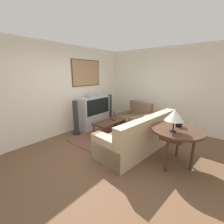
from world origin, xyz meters
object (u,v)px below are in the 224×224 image
(tv, at_px, (94,112))
(table_lamp, at_px, (175,115))
(armchair, at_px, (133,120))
(console_table, at_px, (177,133))
(speaker_tower_right, at_px, (110,109))
(couch, at_px, (139,137))
(coffee_table, at_px, (110,123))
(speaker_tower_left, at_px, (76,119))
(mantel_clock, at_px, (179,123))

(tv, xyz_separation_m, table_lamp, (-0.70, -2.91, 0.56))
(armchair, height_order, table_lamp, table_lamp)
(console_table, bearing_deg, speaker_tower_right, 65.68)
(console_table, xyz_separation_m, table_lamp, (-0.19, 0.03, 0.40))
(couch, relative_size, coffee_table, 2.19)
(table_lamp, distance_m, speaker_tower_left, 2.94)
(couch, xyz_separation_m, console_table, (-0.11, -0.91, 0.39))
(console_table, xyz_separation_m, speaker_tower_right, (1.31, 2.90, -0.21))
(table_lamp, height_order, speaker_tower_left, table_lamp)
(tv, relative_size, mantel_clock, 7.25)
(tv, bearing_deg, table_lamp, -103.45)
(armchair, bearing_deg, console_table, -20.15)
(couch, relative_size, mantel_clock, 14.35)
(couch, relative_size, console_table, 2.31)
(tv, bearing_deg, mantel_clock, -96.37)
(table_lamp, height_order, mantel_clock, table_lamp)
(armchair, distance_m, console_table, 2.28)
(tv, bearing_deg, armchair, -54.74)
(tv, relative_size, table_lamp, 2.69)
(speaker_tower_right, bearing_deg, table_lamp, -117.66)
(armchair, bearing_deg, coffee_table, -87.29)
(tv, height_order, speaker_tower_left, tv)
(console_table, distance_m, speaker_tower_left, 2.93)
(table_lamp, distance_m, mantel_clock, 0.44)
(couch, xyz_separation_m, speaker_tower_right, (1.20, 1.99, 0.19))
(armchair, relative_size, coffee_table, 1.12)
(table_lamp, relative_size, speaker_tower_right, 0.41)
(armchair, distance_m, speaker_tower_right, 1.11)
(mantel_clock, height_order, speaker_tower_left, speaker_tower_left)
(console_table, distance_m, table_lamp, 0.44)
(tv, bearing_deg, console_table, -99.71)
(speaker_tower_left, bearing_deg, armchair, -34.09)
(mantel_clock, bearing_deg, speaker_tower_left, 99.54)
(coffee_table, height_order, mantel_clock, mantel_clock)
(coffee_table, bearing_deg, speaker_tower_right, 40.38)
(coffee_table, relative_size, speaker_tower_right, 0.99)
(coffee_table, height_order, speaker_tower_left, speaker_tower_left)
(couch, xyz_separation_m, coffee_table, (0.19, 1.13, 0.08))
(mantel_clock, distance_m, speaker_tower_left, 2.93)
(armchair, xyz_separation_m, console_table, (-1.30, -1.82, 0.43))
(armchair, bearing_deg, speaker_tower_right, -164.98)
(speaker_tower_left, distance_m, speaker_tower_right, 1.62)
(tv, xyz_separation_m, mantel_clock, (-0.33, -2.91, 0.31))
(table_lamp, bearing_deg, armchair, 50.02)
(armchair, xyz_separation_m, speaker_tower_left, (-1.61, 1.09, 0.22))
(armchair, distance_m, mantel_clock, 2.19)
(mantel_clock, height_order, speaker_tower_right, speaker_tower_right)
(mantel_clock, xyz_separation_m, speaker_tower_right, (1.13, 2.87, -0.36))
(mantel_clock, bearing_deg, armchair, 57.80)
(couch, relative_size, speaker_tower_left, 2.17)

